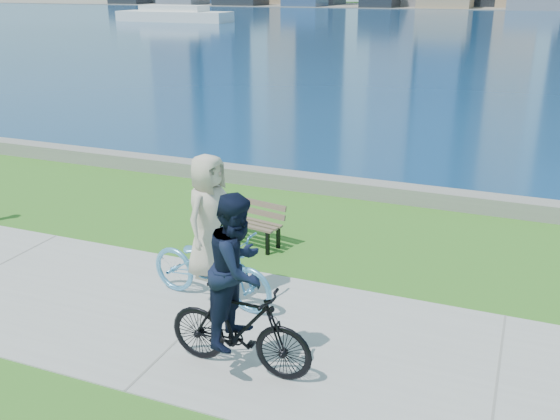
{
  "coord_description": "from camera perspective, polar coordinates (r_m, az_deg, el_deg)",
  "views": [
    {
      "loc": [
        3.95,
        -6.71,
        4.47
      ],
      "look_at": [
        0.48,
        1.88,
        1.1
      ],
      "focal_mm": 40.0,
      "sensor_mm": 36.0,
      "label": 1
    }
  ],
  "objects": [
    {
      "name": "cyclist_man",
      "position": [
        7.43,
        -3.8,
        -8.16
      ],
      "size": [
        0.7,
        1.87,
        2.27
      ],
      "rotation": [
        0.0,
        0.0,
        1.55
      ],
      "color": "black",
      "rests_on": "ground"
    },
    {
      "name": "bay_water",
      "position": [
        78.94,
        19.85,
        15.64
      ],
      "size": [
        320.0,
        131.0,
        0.01
      ],
      "primitive_type": "cube",
      "color": "navy",
      "rests_on": "ground"
    },
    {
      "name": "ground",
      "position": [
        8.98,
        -7.47,
        -10.05
      ],
      "size": [
        320.0,
        320.0,
        0.0
      ],
      "primitive_type": "plane",
      "color": "#2D681B",
      "rests_on": "ground"
    },
    {
      "name": "far_shore",
      "position": [
        136.84,
        21.29,
        16.88
      ],
      "size": [
        320.0,
        30.0,
        0.12
      ],
      "primitive_type": "cube",
      "color": "slate",
      "rests_on": "ground"
    },
    {
      "name": "seawall",
      "position": [
        14.17,
        4.75,
        2.28
      ],
      "size": [
        90.0,
        0.5,
        0.35
      ],
      "primitive_type": "cube",
      "color": "slate",
      "rests_on": "ground"
    },
    {
      "name": "cyclist_woman",
      "position": [
        9.09,
        -6.4,
        -3.56
      ],
      "size": [
        1.01,
        2.17,
        2.25
      ],
      "rotation": [
        0.0,
        0.0,
        1.43
      ],
      "color": "#5AA8DB",
      "rests_on": "ground"
    },
    {
      "name": "ferry_near",
      "position": [
        81.81,
        -9.65,
        17.18
      ],
      "size": [
        14.49,
        4.14,
        1.97
      ],
      "color": "white",
      "rests_on": "ground"
    },
    {
      "name": "park_bench",
      "position": [
        11.32,
        -3.21,
        -0.69
      ],
      "size": [
        1.58,
        0.8,
        0.78
      ],
      "rotation": [
        0.0,
        0.0,
        -0.19
      ],
      "color": "black",
      "rests_on": "ground"
    },
    {
      "name": "concrete_path",
      "position": [
        8.97,
        -7.47,
        -10.0
      ],
      "size": [
        80.0,
        3.5,
        0.02
      ],
      "primitive_type": "cube",
      "color": "#A1A09C",
      "rests_on": "ground"
    }
  ]
}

